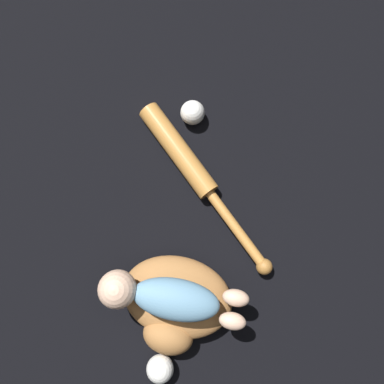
% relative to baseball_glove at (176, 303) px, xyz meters
% --- Properties ---
extents(ground_plane, '(6.00, 6.00, 0.00)m').
position_rel_baseball_glove_xyz_m(ground_plane, '(-0.02, 0.03, -0.05)').
color(ground_plane, black).
extents(baseball_glove, '(0.29, 0.25, 0.10)m').
position_rel_baseball_glove_xyz_m(baseball_glove, '(0.00, 0.00, 0.00)').
color(baseball_glove, '#A8703D').
rests_on(baseball_glove, ground).
extents(baby_figure, '(0.36, 0.11, 0.09)m').
position_rel_baseball_glove_xyz_m(baby_figure, '(0.03, -0.02, 0.09)').
color(baby_figure, '#6693B2').
rests_on(baby_figure, baseball_glove).
extents(baseball_bat, '(0.45, 0.42, 0.06)m').
position_rel_baseball_glove_xyz_m(baseball_bat, '(0.04, -0.37, -0.02)').
color(baseball_bat, '#C6843D').
rests_on(baseball_bat, ground).
extents(baseball, '(0.07, 0.07, 0.07)m').
position_rel_baseball_glove_xyz_m(baseball, '(0.07, -0.53, -0.01)').
color(baseball, white).
rests_on(baseball, ground).
extents(baseball_spare, '(0.07, 0.07, 0.07)m').
position_rel_baseball_glove_xyz_m(baseball_spare, '(0.01, 0.17, -0.01)').
color(baseball_spare, white).
rests_on(baseball_spare, ground).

